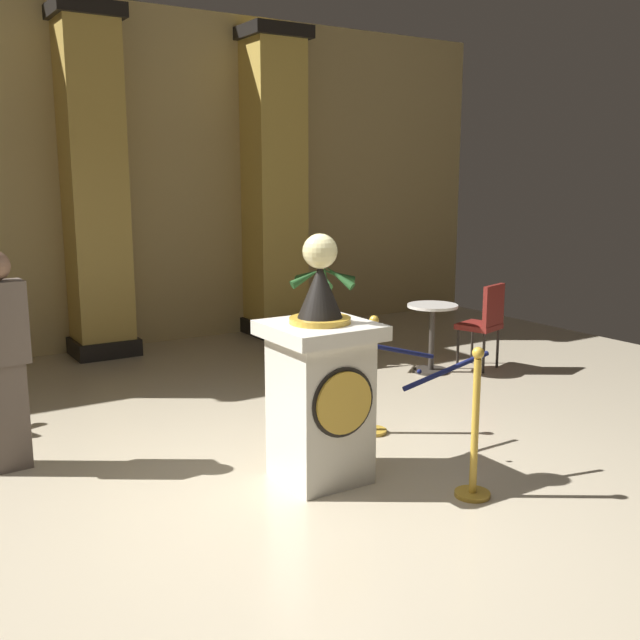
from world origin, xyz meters
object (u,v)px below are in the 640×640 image
at_px(potted_palm_right, 322,332).
at_px(cafe_table, 432,329).
at_px(pedestal_clock, 320,385).
at_px(bystander_guest, 2,356).
at_px(stanchion_near, 474,445).
at_px(stanchion_far, 373,393).
at_px(cafe_chair_red, 485,319).

distance_m(potted_palm_right, cafe_table, 1.25).
height_order(potted_palm_right, cafe_table, potted_palm_right).
height_order(pedestal_clock, bystander_guest, pedestal_clock).
distance_m(stanchion_near, cafe_table, 3.22).
distance_m(stanchion_near, potted_palm_right, 3.70).
height_order(stanchion_far, cafe_table, stanchion_far).
bearing_deg(cafe_chair_red, cafe_table, 158.77).
xyz_separation_m(pedestal_clock, stanchion_far, (0.88, 0.57, -0.34)).
relative_size(pedestal_clock, stanchion_far, 1.73).
relative_size(potted_palm_right, cafe_table, 1.58).
distance_m(stanchion_far, cafe_table, 2.12).
relative_size(pedestal_clock, stanchion_near, 1.69).
bearing_deg(pedestal_clock, stanchion_far, 32.98).
distance_m(stanchion_near, cafe_chair_red, 3.43).
bearing_deg(bystander_guest, potted_palm_right, 20.89).
bearing_deg(cafe_chair_red, stanchion_far, -155.77).
relative_size(stanchion_far, bystander_guest, 0.62).
xyz_separation_m(stanchion_near, potted_palm_right, (1.05, 3.54, 0.01)).
distance_m(pedestal_clock, stanchion_near, 1.12).
height_order(stanchion_near, stanchion_far, stanchion_near).
xyz_separation_m(stanchion_near, cafe_table, (1.88, 2.62, 0.12)).
distance_m(stanchion_near, stanchion_far, 1.38).
relative_size(stanchion_far, cafe_chair_red, 1.05).
relative_size(pedestal_clock, cafe_chair_red, 1.81).
height_order(pedestal_clock, cafe_chair_red, pedestal_clock).
xyz_separation_m(bystander_guest, cafe_chair_red, (4.99, 0.22, -0.28)).
height_order(pedestal_clock, stanchion_near, pedestal_clock).
xyz_separation_m(pedestal_clock, cafe_chair_red, (3.16, 1.60, -0.12)).
height_order(stanchion_far, bystander_guest, bystander_guest).
relative_size(cafe_table, cafe_chair_red, 0.79).
bearing_deg(stanchion_near, pedestal_clock, 131.48).
height_order(pedestal_clock, cafe_table, pedestal_clock).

